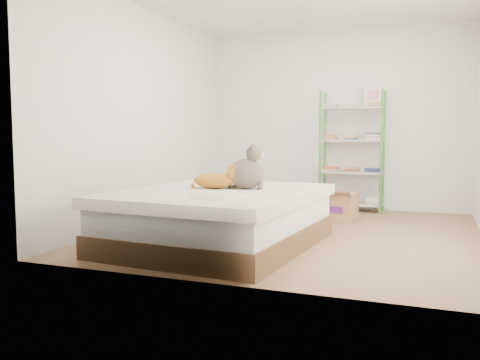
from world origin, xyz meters
The scene contains 7 objects.
room centered at (0.00, 0.00, 1.30)m, with size 3.81×4.21×2.61m.
bed centered at (-0.54, -0.91, 0.27)m, with size 1.86×2.26×0.54m.
orange_cat centered at (-0.64, -0.80, 0.64)m, with size 0.49×0.27×0.20m, color orange, non-canonical shape.
grey_cat centered at (-0.33, -0.72, 0.76)m, with size 0.32×0.38×0.43m, color slate, non-canonical shape.
shelf_unit centered at (0.31, 1.88, 0.80)m, with size 0.88×0.36×1.74m.
cardboard_box centered at (0.25, 0.95, 0.18)m, with size 0.54×0.52×0.41m.
white_bin centered at (-1.51, 1.75, 0.18)m, with size 0.33×0.30×0.35m.
Camera 1 is at (1.41, -5.39, 1.07)m, focal length 38.00 mm.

